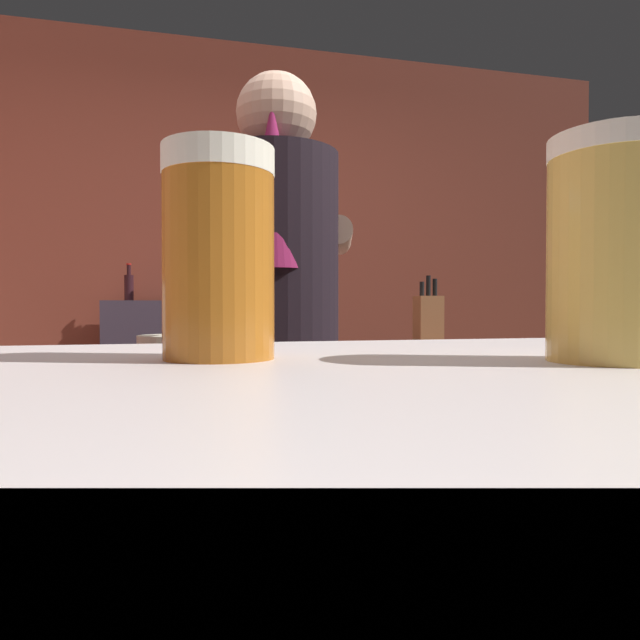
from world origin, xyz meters
The scene contains 12 objects.
wall_back centered at (0.00, 2.20, 1.35)m, with size 5.20×0.10×2.70m, color brown.
prep_counter centered at (0.35, 0.66, 0.46)m, with size 2.10×0.60×0.91m, color brown.
back_shelf centered at (-0.21, 1.92, 0.55)m, with size 0.92×0.36×1.11m, color #3F3443.
bartender centered at (0.01, 0.20, 0.99)m, with size 0.49×0.55×1.71m.
knife_block centered at (0.70, 0.74, 1.02)m, with size 0.10×0.08×0.28m.
mixing_bowl centered at (-0.29, 0.64, 0.94)m, with size 0.22×0.22×0.06m, color beige.
chefs_knife centered at (0.29, 0.61, 0.92)m, with size 0.24×0.03×0.01m, color silver.
pint_glass_near centered at (-0.22, -0.95, 1.10)m, with size 0.07×0.07×0.13m.
pint_glass_far centered at (0.01, -1.02, 1.10)m, with size 0.08×0.08×0.13m.
bottle_hot_sauce centered at (-0.10, 1.88, 1.20)m, with size 0.05×0.05×0.25m.
bottle_soy centered at (-0.33, 1.93, 1.20)m, with size 0.06×0.06×0.24m.
bottle_vinegar centered at (-0.55, 2.02, 1.19)m, with size 0.05×0.05×0.21m.
Camera 1 is at (-0.24, -1.30, 1.07)m, focal length 31.14 mm.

